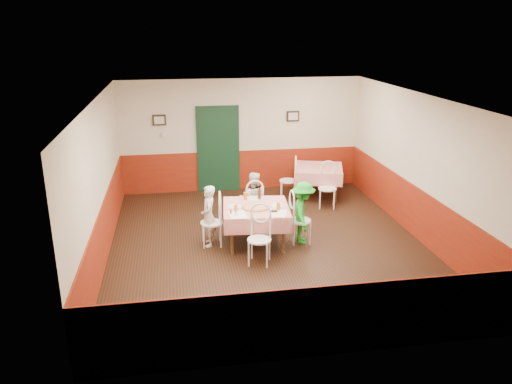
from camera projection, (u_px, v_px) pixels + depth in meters
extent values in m
plane|color=black|center=(267.00, 244.00, 9.65)|extent=(7.00, 7.00, 0.00)
plane|color=white|center=(268.00, 98.00, 8.76)|extent=(7.00, 7.00, 0.00)
cube|color=beige|center=(242.00, 135.00, 12.47)|extent=(6.00, 0.10, 2.80)
cube|color=beige|center=(322.00, 257.00, 5.93)|extent=(6.00, 0.10, 2.80)
cube|color=beige|center=(100.00, 182.00, 8.73)|extent=(0.10, 7.00, 2.80)
cube|color=beige|center=(419.00, 167.00, 9.67)|extent=(0.10, 7.00, 2.80)
cube|color=maroon|center=(242.00, 170.00, 12.75)|extent=(6.00, 0.03, 1.00)
cube|color=maroon|center=(319.00, 322.00, 6.23)|extent=(6.00, 0.03, 1.00)
cube|color=maroon|center=(105.00, 230.00, 9.02)|extent=(0.03, 7.00, 1.00)
cube|color=maroon|center=(414.00, 211.00, 9.95)|extent=(0.03, 7.00, 1.00)
cube|color=black|center=(218.00, 150.00, 12.44)|extent=(0.96, 0.06, 2.10)
cube|color=black|center=(159.00, 120.00, 11.97)|extent=(0.32, 0.03, 0.26)
cube|color=black|center=(293.00, 116.00, 12.49)|extent=(0.32, 0.03, 0.26)
cube|color=white|center=(164.00, 134.00, 12.10)|extent=(0.10, 0.03, 0.10)
cube|color=red|center=(256.00, 225.00, 9.55)|extent=(1.33, 1.33, 0.77)
cube|color=red|center=(318.00, 182.00, 12.17)|extent=(1.39, 1.39, 0.77)
cylinder|color=#B74723|center=(256.00, 207.00, 9.36)|extent=(0.54, 0.54, 0.03)
cylinder|color=white|center=(234.00, 207.00, 9.39)|extent=(0.27, 0.27, 0.01)
cylinder|color=white|center=(277.00, 206.00, 9.46)|extent=(0.27, 0.27, 0.01)
cylinder|color=white|center=(254.00, 199.00, 9.83)|extent=(0.27, 0.27, 0.01)
cylinder|color=#BF7219|center=(236.00, 208.00, 9.15)|extent=(0.07, 0.07, 0.13)
cylinder|color=#BF7219|center=(278.00, 206.00, 9.25)|extent=(0.08, 0.08, 0.13)
cylinder|color=#BF7219|center=(245.00, 196.00, 9.80)|extent=(0.09, 0.09, 0.15)
cylinder|color=#381C0A|center=(259.00, 194.00, 9.79)|extent=(0.07, 0.07, 0.22)
cylinder|color=silver|center=(236.00, 212.00, 9.01)|extent=(0.04, 0.04, 0.09)
cylinder|color=silver|center=(236.00, 213.00, 8.96)|extent=(0.04, 0.04, 0.09)
cylinder|color=#B23319|center=(231.00, 211.00, 9.06)|extent=(0.04, 0.04, 0.09)
cube|color=white|center=(238.00, 215.00, 9.02)|extent=(0.32, 0.41, 0.00)
cube|color=white|center=(278.00, 213.00, 9.09)|extent=(0.41, 0.47, 0.00)
cube|color=black|center=(274.00, 211.00, 9.17)|extent=(0.12, 0.10, 0.02)
imported|color=gray|center=(209.00, 216.00, 9.42)|extent=(0.30, 0.44, 1.18)
imported|color=gray|center=(253.00, 199.00, 10.34)|extent=(0.63, 0.53, 1.17)
imported|color=gray|center=(303.00, 213.00, 9.53)|extent=(0.59, 0.86, 1.22)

